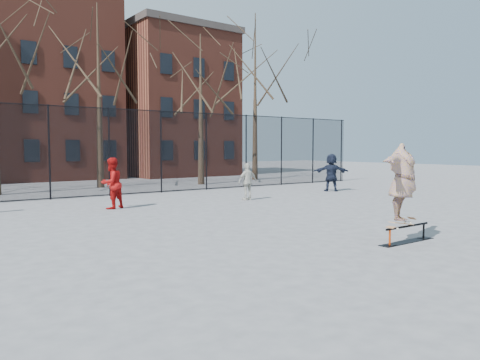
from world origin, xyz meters
TOP-DOWN VIEW (x-y plane):
  - ground at (0.00, 0.00)m, footprint 100.00×100.00m
  - skate_rail at (2.89, -1.22)m, footprint 1.80×0.28m
  - skateboard at (2.65, -1.22)m, footprint 0.80×0.19m
  - skater at (2.65, -1.22)m, footprint 2.25×1.33m
  - bystander_red at (-0.41, 8.61)m, footprint 1.09×0.99m
  - bystander_white at (5.20, 7.91)m, footprint 0.93×0.43m
  - bystander_navy at (11.00, 8.55)m, footprint 1.70×1.56m
  - fence at (-0.01, 13.00)m, footprint 34.03×0.07m
  - tree_row at (-0.25, 17.15)m, footprint 33.66×7.46m
  - rowhouses at (0.72, 26.00)m, footprint 29.00×7.00m

SIDE VIEW (x-z plane):
  - ground at x=0.00m, z-range 0.00..0.00m
  - skate_rail at x=2.89m, z-range -0.04..0.35m
  - skateboard at x=2.65m, z-range 0.40..0.49m
  - bystander_white at x=5.20m, z-range 0.00..1.55m
  - bystander_red at x=-0.41m, z-range 0.00..1.84m
  - bystander_navy at x=11.00m, z-range 0.00..1.89m
  - skater at x=2.65m, z-range 0.49..2.27m
  - fence at x=-0.01m, z-range 0.05..4.05m
  - rowhouses at x=0.72m, z-range -0.44..12.56m
  - tree_row at x=-0.25m, z-range 2.02..12.69m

